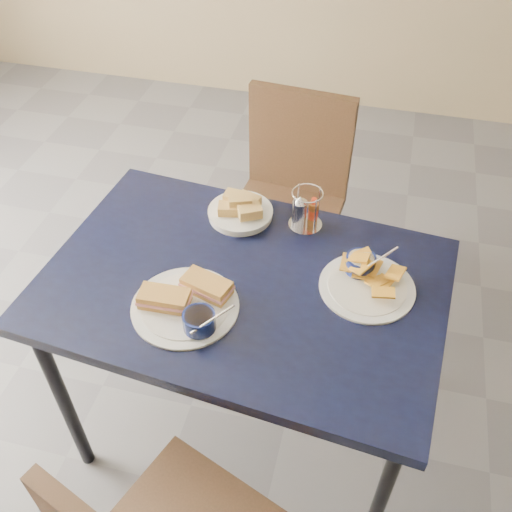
% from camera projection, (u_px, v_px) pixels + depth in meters
% --- Properties ---
extents(ground, '(6.00, 6.00, 0.00)m').
position_uv_depth(ground, '(285.00, 426.00, 2.17)').
color(ground, '#56565B').
rests_on(ground, ground).
extents(dining_table, '(1.25, 0.90, 0.75)m').
position_uv_depth(dining_table, '(243.00, 296.00, 1.73)').
color(dining_table, black).
rests_on(dining_table, ground).
extents(chair_far, '(0.47, 0.45, 0.92)m').
position_uv_depth(chair_far, '(289.00, 187.00, 2.38)').
color(chair_far, black).
rests_on(chair_far, ground).
extents(sandwich_plate, '(0.32, 0.31, 0.12)m').
position_uv_depth(sandwich_plate, '(188.00, 303.00, 1.59)').
color(sandwich_plate, white).
rests_on(sandwich_plate, dining_table).
extents(plantain_plate, '(0.28, 0.28, 0.12)m').
position_uv_depth(plantain_plate, '(365.00, 278.00, 1.67)').
color(plantain_plate, white).
rests_on(plantain_plate, dining_table).
extents(bread_basket, '(0.21, 0.21, 0.08)m').
position_uv_depth(bread_basket, '(241.00, 210.00, 1.88)').
color(bread_basket, white).
rests_on(bread_basket, dining_table).
extents(condiment_caddy, '(0.11, 0.11, 0.14)m').
position_uv_depth(condiment_caddy, '(305.00, 211.00, 1.83)').
color(condiment_caddy, silver).
rests_on(condiment_caddy, dining_table).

